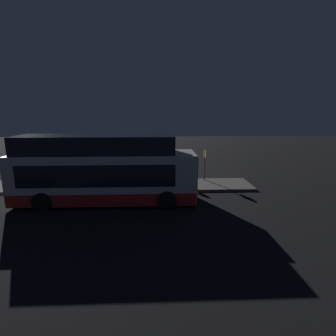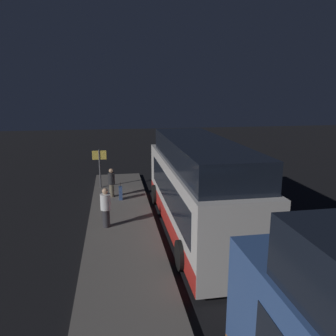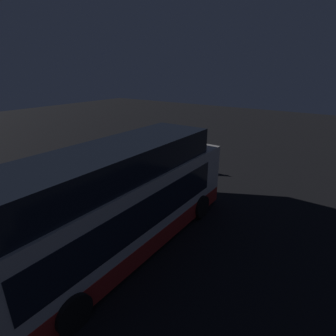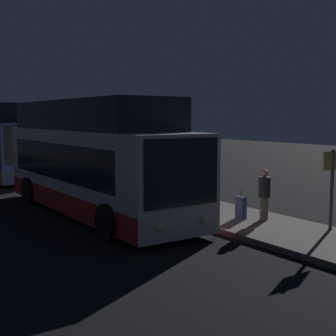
% 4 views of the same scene
% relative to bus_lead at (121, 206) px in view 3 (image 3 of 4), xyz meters
% --- Properties ---
extents(ground, '(80.00, 80.00, 0.00)m').
position_rel_bus_lead_xyz_m(ground, '(-0.27, 0.07, -1.75)').
color(ground, black).
extents(platform, '(20.00, 2.95, 0.16)m').
position_rel_bus_lead_xyz_m(platform, '(-0.27, 3.15, -1.67)').
color(platform, '#605B56').
rests_on(platform, ground).
extents(bus_lead, '(10.42, 2.89, 3.93)m').
position_rel_bus_lead_xyz_m(bus_lead, '(0.00, 0.00, 0.00)').
color(bus_lead, silver).
rests_on(bus_lead, ground).
extents(passenger_boarding, '(0.52, 0.52, 1.59)m').
position_rel_bus_lead_xyz_m(passenger_boarding, '(4.69, 3.57, -0.73)').
color(passenger_boarding, '#6B604C').
rests_on(passenger_boarding, platform).
extents(passenger_waiting, '(0.52, 0.52, 1.72)m').
position_rel_bus_lead_xyz_m(passenger_waiting, '(0.55, 3.81, -0.67)').
color(passenger_waiting, '#2D2D33').
rests_on(passenger_waiting, platform).
extents(suitcase, '(0.35, 0.18, 0.94)m').
position_rel_bus_lead_xyz_m(suitcase, '(4.14, 3.11, -1.24)').
color(suitcase, '#334C7F').
rests_on(suitcase, platform).
extents(sign_post, '(0.10, 0.83, 2.30)m').
position_rel_bus_lead_xyz_m(sign_post, '(6.63, 4.24, -0.08)').
color(sign_post, '#4C4C51').
rests_on(sign_post, platform).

